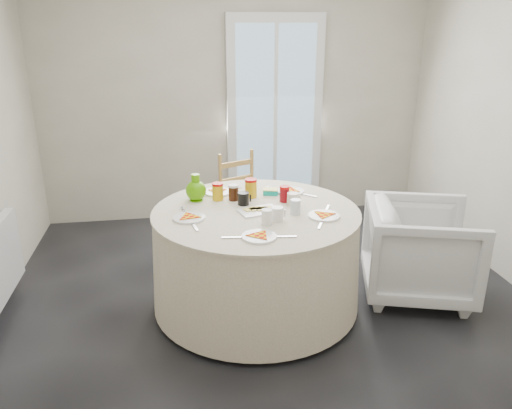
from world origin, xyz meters
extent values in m
plane|color=black|center=(0.00, 0.00, 0.00)|extent=(4.00, 4.00, 0.00)
cube|color=#BCB5A3|center=(0.00, 2.00, 1.30)|extent=(4.00, 0.02, 2.60)
cube|color=silver|center=(0.40, 1.95, 1.05)|extent=(1.00, 0.08, 2.10)
cylinder|color=beige|center=(-0.10, 0.07, 0.38)|extent=(1.51, 1.51, 0.76)
imported|color=silver|center=(1.16, 0.03, 0.39)|extent=(0.93, 0.96, 0.81)
cube|color=#05A597|center=(0.06, 0.39, 0.79)|extent=(0.13, 0.11, 0.05)
camera|label=1|loc=(-0.63, -3.18, 2.00)|focal=35.00mm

